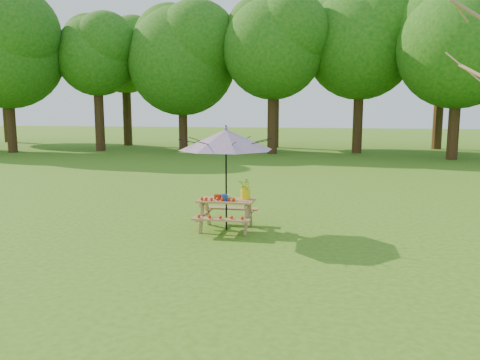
# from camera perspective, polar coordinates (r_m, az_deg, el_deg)

# --- Properties ---
(ground) EXTENTS (120.00, 120.00, 0.00)m
(ground) POSITION_cam_1_polar(r_m,az_deg,el_deg) (6.43, -25.52, -16.00)
(ground) COLOR #3A6B14
(ground) RESTS_ON ground
(treeline) EXTENTS (60.00, 12.00, 16.00)m
(treeline) POSITION_cam_1_polar(r_m,az_deg,el_deg) (27.44, 3.16, 20.04)
(treeline) COLOR #11570E
(treeline) RESTS_ON ground
(picnic_table) EXTENTS (1.20, 1.32, 0.67)m
(picnic_table) POSITION_cam_1_polar(r_m,az_deg,el_deg) (10.09, -1.68, -4.30)
(picnic_table) COLOR olive
(picnic_table) RESTS_ON ground
(patio_umbrella) EXTENTS (2.65, 2.65, 2.25)m
(patio_umbrella) POSITION_cam_1_polar(r_m,az_deg,el_deg) (9.86, -1.72, 4.93)
(patio_umbrella) COLOR black
(patio_umbrella) RESTS_ON ground
(produce_bins) EXTENTS (0.31, 0.43, 0.13)m
(produce_bins) POSITION_cam_1_polar(r_m,az_deg,el_deg) (10.03, -2.11, -2.07)
(produce_bins) COLOR #B02A0E
(produce_bins) RESTS_ON picnic_table
(tomatoes_row) EXTENTS (0.77, 0.13, 0.07)m
(tomatoes_row) POSITION_cam_1_polar(r_m,az_deg,el_deg) (9.87, -2.76, -2.35)
(tomatoes_row) COLOR red
(tomatoes_row) RESTS_ON picnic_table
(flower_bucket) EXTENTS (0.35, 0.33, 0.45)m
(flower_bucket) POSITION_cam_1_polar(r_m,az_deg,el_deg) (10.04, 0.68, -0.96)
(flower_bucket) COLOR yellow
(flower_bucket) RESTS_ON picnic_table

